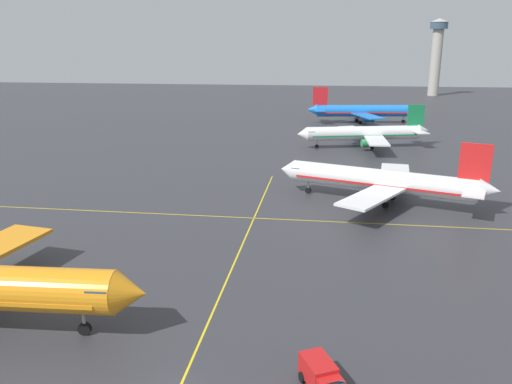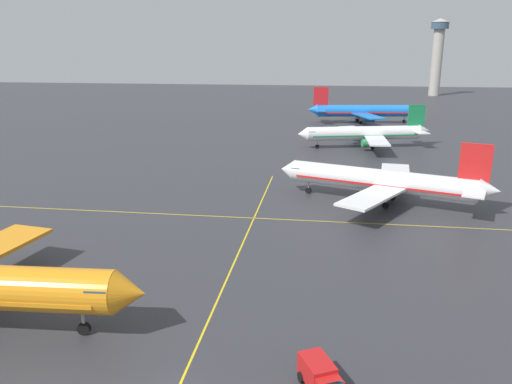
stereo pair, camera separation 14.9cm
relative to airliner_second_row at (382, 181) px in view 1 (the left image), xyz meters
name	(u,v)px [view 1 (the left image)]	position (x,y,z in m)	size (l,w,h in m)	color
airliner_second_row	(382,181)	(0.00, 0.00, 0.00)	(33.70, 28.83, 10.76)	white
airliner_third_row	(365,133)	(0.37, 46.70, -0.14)	(32.94, 28.03, 10.35)	white
airliner_far_left_stand	(363,111)	(2.65, 88.46, 0.26)	(37.05, 31.64, 11.53)	blue
taxiway_markings	(226,281)	(-18.99, -30.95, -3.67)	(137.75, 91.58, 0.01)	yellow
service_truck_red_van	(321,376)	(-8.71, -47.41, -2.50)	(3.53, 4.49, 2.10)	red
control_tower	(437,51)	(43.61, 190.22, 17.91)	(8.82, 8.82, 37.13)	#ADA89E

